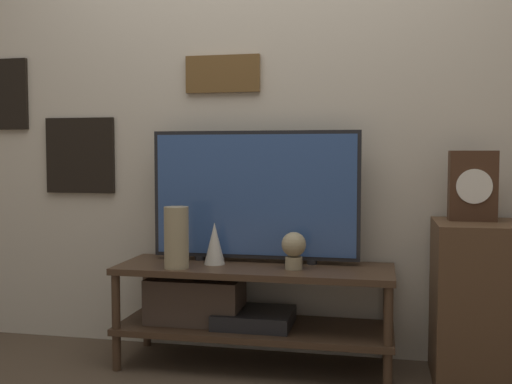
{
  "coord_description": "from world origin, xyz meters",
  "views": [
    {
      "loc": [
        0.58,
        -2.47,
        1.0
      ],
      "look_at": [
        0.01,
        0.26,
        0.83
      ],
      "focal_mm": 42.0,
      "sensor_mm": 36.0,
      "label": 1
    }
  ],
  "objects_px": {
    "mantel_clock": "(473,186)",
    "decorative_bust": "(294,248)",
    "television": "(255,195)",
    "vase_slim_bronze": "(215,243)",
    "vase_tall_ceramic": "(176,238)"
  },
  "relations": [
    {
      "from": "mantel_clock",
      "to": "decorative_bust",
      "type": "bearing_deg",
      "value": -172.65
    },
    {
      "from": "decorative_bust",
      "to": "mantel_clock",
      "type": "relative_size",
      "value": 0.55
    },
    {
      "from": "decorative_bust",
      "to": "mantel_clock",
      "type": "height_order",
      "value": "mantel_clock"
    },
    {
      "from": "vase_tall_ceramic",
      "to": "mantel_clock",
      "type": "bearing_deg",
      "value": 8.08
    },
    {
      "from": "vase_slim_bronze",
      "to": "decorative_bust",
      "type": "xyz_separation_m",
      "value": [
        0.39,
        -0.05,
        -0.0
      ]
    },
    {
      "from": "television",
      "to": "decorative_bust",
      "type": "relative_size",
      "value": 5.94
    },
    {
      "from": "television",
      "to": "mantel_clock",
      "type": "relative_size",
      "value": 3.26
    },
    {
      "from": "television",
      "to": "decorative_bust",
      "type": "bearing_deg",
      "value": -33.13
    },
    {
      "from": "vase_tall_ceramic",
      "to": "mantel_clock",
      "type": "height_order",
      "value": "mantel_clock"
    },
    {
      "from": "vase_tall_ceramic",
      "to": "television",
      "type": "bearing_deg",
      "value": 34.83
    },
    {
      "from": "vase_slim_bronze",
      "to": "vase_tall_ceramic",
      "type": "relative_size",
      "value": 0.7
    },
    {
      "from": "vase_slim_bronze",
      "to": "vase_tall_ceramic",
      "type": "bearing_deg",
      "value": -137.61
    },
    {
      "from": "vase_tall_ceramic",
      "to": "decorative_bust",
      "type": "xyz_separation_m",
      "value": [
        0.53,
        0.09,
        -0.04
      ]
    },
    {
      "from": "television",
      "to": "vase_slim_bronze",
      "type": "relative_size",
      "value": 5.06
    },
    {
      "from": "vase_slim_bronze",
      "to": "mantel_clock",
      "type": "xyz_separation_m",
      "value": [
        1.17,
        0.05,
        0.28
      ]
    }
  ]
}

